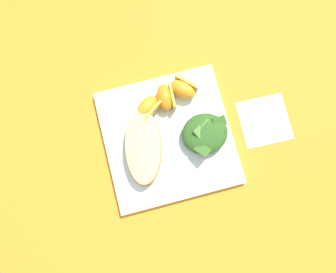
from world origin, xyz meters
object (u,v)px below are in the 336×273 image
cheesy_pizza_bread (143,147)px  orange_wedge_rear (148,108)px  orange_wedge_front (183,89)px  orange_wedge_middle (166,98)px  white_plate (168,138)px  green_salad_pile (205,134)px  paper_napkin (265,121)px

cheesy_pizza_bread → orange_wedge_rear: 0.09m
orange_wedge_front → orange_wedge_middle: bearing=12.8°
white_plate → green_salad_pile: bearing=168.6°
white_plate → cheesy_pizza_bread: (0.06, 0.01, 0.03)m
cheesy_pizza_bread → paper_napkin: bearing=178.7°
white_plate → orange_wedge_middle: size_ratio=4.53×
orange_wedge_middle → green_salad_pile: bearing=121.6°
orange_wedge_middle → orange_wedge_rear: (0.04, 0.01, 0.00)m
orange_wedge_rear → paper_napkin: size_ratio=0.63×
orange_wedge_middle → paper_napkin: orange_wedge_middle is taller
green_salad_pile → orange_wedge_middle: bearing=-58.4°
white_plate → orange_wedge_rear: 0.08m
green_salad_pile → paper_napkin: green_salad_pile is taller
orange_wedge_middle → orange_wedge_front: bearing=-167.2°
white_plate → orange_wedge_front: bearing=-122.4°
orange_wedge_middle → orange_wedge_rear: size_ratio=0.89×
white_plate → green_salad_pile: size_ratio=2.74×
orange_wedge_rear → white_plate: bearing=111.2°
white_plate → cheesy_pizza_bread: size_ratio=1.53×
white_plate → green_salad_pile: green_salad_pile is taller
orange_wedge_front → orange_wedge_rear: (0.09, 0.02, 0.00)m
green_salad_pile → paper_napkin: bearing=179.8°
cheesy_pizza_bread → paper_napkin: (-0.28, 0.01, -0.03)m
white_plate → orange_wedge_front: orange_wedge_front is taller
orange_wedge_middle → paper_napkin: size_ratio=0.56×
paper_napkin → orange_wedge_front: bearing=-33.7°
cheesy_pizza_bread → orange_wedge_front: size_ratio=2.68×
paper_napkin → green_salad_pile: bearing=-0.2°
orange_wedge_rear → paper_napkin: (-0.25, 0.09, -0.03)m
cheesy_pizza_bread → orange_wedge_rear: (-0.03, -0.08, 0.00)m
white_plate → orange_wedge_front: (-0.06, -0.09, 0.03)m
cheesy_pizza_bread → orange_wedge_rear: orange_wedge_rear is taller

